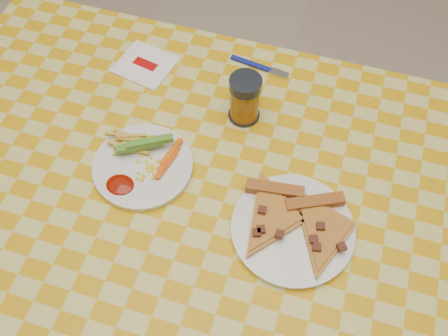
{
  "coord_description": "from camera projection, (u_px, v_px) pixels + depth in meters",
  "views": [
    {
      "loc": [
        0.19,
        -0.44,
        1.61
      ],
      "look_at": [
        0.03,
        0.06,
        0.78
      ],
      "focal_mm": 40.0,
      "sensor_mm": 36.0,
      "label": 1
    }
  ],
  "objects": [
    {
      "name": "drink_glass",
      "position": [
        245.0,
        99.0,
        1.03
      ],
      "size": [
        0.07,
        0.07,
        0.11
      ],
      "color": "black",
      "rests_on": "table"
    },
    {
      "name": "fries_veggies",
      "position": [
        141.0,
        155.0,
        0.99
      ],
      "size": [
        0.17,
        0.16,
        0.04
      ],
      "color": "gold",
      "rests_on": "plate_left"
    },
    {
      "name": "ground",
      "position": [
        209.0,
        309.0,
        1.61
      ],
      "size": [
        8.0,
        8.0,
        0.0
      ],
      "primitive_type": "plane",
      "color": "beige",
      "rests_on": "ground"
    },
    {
      "name": "table",
      "position": [
        200.0,
        213.0,
        1.03
      ],
      "size": [
        1.28,
        0.88,
        0.76
      ],
      "color": "white",
      "rests_on": "ground"
    },
    {
      "name": "pizza_slices",
      "position": [
        296.0,
        219.0,
        0.92
      ],
      "size": [
        0.28,
        0.25,
        0.02
      ],
      "color": "#BD853A",
      "rests_on": "plate_right"
    },
    {
      "name": "plate_left",
      "position": [
        143.0,
        167.0,
        1.0
      ],
      "size": [
        0.23,
        0.23,
        0.01
      ],
      "primitive_type": "cylinder",
      "rotation": [
        0.0,
        0.0,
        -0.2
      ],
      "color": "white",
      "rests_on": "table"
    },
    {
      "name": "plate_right",
      "position": [
        292.0,
        230.0,
        0.93
      ],
      "size": [
        0.25,
        0.25,
        0.01
      ],
      "primitive_type": "cylinder",
      "rotation": [
        0.0,
        0.0,
        0.12
      ],
      "color": "white",
      "rests_on": "table"
    },
    {
      "name": "fork",
      "position": [
        260.0,
        67.0,
        1.15
      ],
      "size": [
        0.14,
        0.04,
        0.01
      ],
      "rotation": [
        0.0,
        0.0,
        -0.15
      ],
      "color": "navy",
      "rests_on": "table"
    },
    {
      "name": "napkin",
      "position": [
        145.0,
        65.0,
        1.15
      ],
      "size": [
        0.14,
        0.14,
        0.01
      ],
      "rotation": [
        0.0,
        0.0,
        -0.2
      ],
      "color": "white",
      "rests_on": "table"
    }
  ]
}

